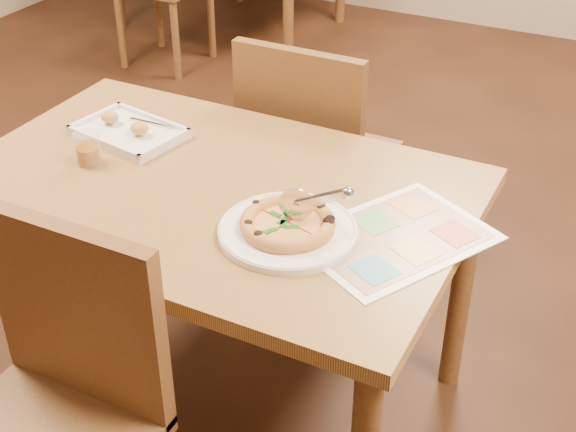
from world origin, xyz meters
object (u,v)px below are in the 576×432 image
at_px(chair_near, 57,384).
at_px(pizza_cutter, 313,201).
at_px(pizza, 288,224).
at_px(menu, 395,237).
at_px(chair_far, 310,141).
at_px(glass_tumbler, 88,150).
at_px(plate, 288,231).
at_px(dining_table, 210,214).
at_px(appetizer_tray, 128,132).

distance_m(chair_near, pizza_cutter, 0.67).
distance_m(pizza, menu, 0.24).
bearing_deg(chair_far, glass_tumbler, 62.38).
bearing_deg(pizza, chair_far, 111.48).
bearing_deg(plate, glass_tumbler, 174.35).
relative_size(dining_table, plate, 4.07).
distance_m(chair_near, pizza, 0.60).
distance_m(pizza, glass_tumbler, 0.62).
bearing_deg(menu, plate, -156.35).
distance_m(dining_table, pizza, 0.32).
relative_size(dining_table, appetizer_tray, 4.06).
bearing_deg(pizza_cutter, dining_table, 149.88).
bearing_deg(chair_near, pizza_cutter, 58.29).
height_order(dining_table, chair_far, chair_far).
relative_size(chair_near, pizza, 2.15).
bearing_deg(appetizer_tray, plate, -20.68).
relative_size(chair_far, menu, 1.12).
relative_size(dining_table, pizza_cutter, 8.41).
xyz_separation_m(glass_tumbler, menu, (0.84, 0.04, -0.04)).
relative_size(pizza_cutter, glass_tumbler, 1.79).
xyz_separation_m(chair_near, plate, (0.28, 0.50, 0.16)).
height_order(dining_table, menu, menu).
bearing_deg(pizza, glass_tumbler, 174.37).
height_order(chair_far, pizza, chair_far).
bearing_deg(dining_table, pizza_cutter, -12.69).
distance_m(dining_table, menu, 0.51).
bearing_deg(menu, glass_tumbler, -177.53).
bearing_deg(chair_far, pizza_cutter, 115.80).
height_order(chair_near, chair_far, same).
distance_m(chair_far, plate, 0.78).
relative_size(pizza, menu, 0.52).
height_order(dining_table, pizza_cutter, pizza_cutter).
xyz_separation_m(plate, glass_tumbler, (-0.62, 0.06, 0.03)).
xyz_separation_m(chair_near, menu, (0.50, 0.60, 0.16)).
distance_m(appetizer_tray, menu, 0.85).
xyz_separation_m(chair_far, glass_tumbler, (-0.34, -0.64, 0.19)).
relative_size(pizza_cutter, appetizer_tray, 0.48).
bearing_deg(pizza, chair_near, -119.08).
relative_size(chair_near, glass_tumbler, 5.45).
bearing_deg(menu, dining_table, 179.26).
bearing_deg(pizza_cutter, menu, 3.66).
height_order(pizza, menu, pizza).
relative_size(plate, appetizer_tray, 1.00).
distance_m(chair_near, menu, 0.79).
distance_m(chair_far, appetizer_tray, 0.60).
height_order(dining_table, plate, plate).
distance_m(dining_table, glass_tumbler, 0.36).
distance_m(pizza, appetizer_tray, 0.66).
xyz_separation_m(chair_near, chair_far, (-0.00, 1.20, 0.00)).
xyz_separation_m(pizza, glass_tumbler, (-0.61, 0.06, 0.01)).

